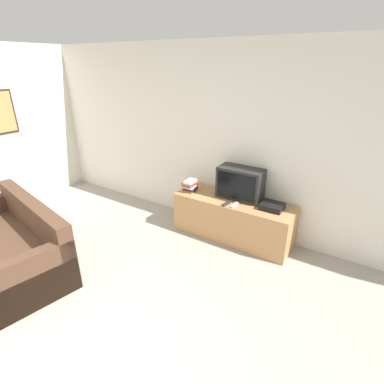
{
  "coord_description": "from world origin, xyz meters",
  "views": [
    {
      "loc": [
        2.15,
        -0.7,
        2.32
      ],
      "look_at": [
        0.18,
        2.35,
        0.74
      ],
      "focal_mm": 28.0,
      "sensor_mm": 36.0,
      "label": 1
    }
  ],
  "objects_px": {
    "remote_on_stand": "(226,204)",
    "television": "(240,183)",
    "book_stack": "(190,185)",
    "couch": "(8,249)",
    "tv_stand": "(233,219)",
    "remote_secondary": "(235,205)",
    "set_top_box": "(272,206)"
  },
  "relations": [
    {
      "from": "remote_on_stand",
      "to": "television",
      "type": "bearing_deg",
      "value": 79.69
    },
    {
      "from": "book_stack",
      "to": "couch",
      "type": "bearing_deg",
      "value": -122.29
    },
    {
      "from": "tv_stand",
      "to": "remote_on_stand",
      "type": "xyz_separation_m",
      "value": [
        -0.03,
        -0.19,
        0.3
      ]
    },
    {
      "from": "television",
      "to": "book_stack",
      "type": "distance_m",
      "value": 0.73
    },
    {
      "from": "television",
      "to": "couch",
      "type": "distance_m",
      "value": 3.01
    },
    {
      "from": "television",
      "to": "remote_on_stand",
      "type": "height_order",
      "value": "television"
    },
    {
      "from": "couch",
      "to": "remote_secondary",
      "type": "height_order",
      "value": "couch"
    },
    {
      "from": "book_stack",
      "to": "remote_secondary",
      "type": "height_order",
      "value": "book_stack"
    },
    {
      "from": "tv_stand",
      "to": "couch",
      "type": "distance_m",
      "value": 2.86
    },
    {
      "from": "television",
      "to": "book_stack",
      "type": "height_order",
      "value": "television"
    },
    {
      "from": "couch",
      "to": "book_stack",
      "type": "bearing_deg",
      "value": 68.96
    },
    {
      "from": "television",
      "to": "remote_on_stand",
      "type": "distance_m",
      "value": 0.37
    },
    {
      "from": "tv_stand",
      "to": "book_stack",
      "type": "xyz_separation_m",
      "value": [
        -0.67,
        -0.07,
        0.38
      ]
    },
    {
      "from": "remote_secondary",
      "to": "tv_stand",
      "type": "bearing_deg",
      "value": 117.61
    },
    {
      "from": "television",
      "to": "set_top_box",
      "type": "height_order",
      "value": "television"
    },
    {
      "from": "tv_stand",
      "to": "book_stack",
      "type": "distance_m",
      "value": 0.78
    },
    {
      "from": "remote_on_stand",
      "to": "remote_secondary",
      "type": "bearing_deg",
      "value": 15.29
    },
    {
      "from": "remote_on_stand",
      "to": "set_top_box",
      "type": "height_order",
      "value": "set_top_box"
    },
    {
      "from": "tv_stand",
      "to": "remote_on_stand",
      "type": "distance_m",
      "value": 0.36
    },
    {
      "from": "television",
      "to": "set_top_box",
      "type": "bearing_deg",
      "value": -10.1
    },
    {
      "from": "book_stack",
      "to": "remote_on_stand",
      "type": "xyz_separation_m",
      "value": [
        0.65,
        -0.12,
        -0.08
      ]
    },
    {
      "from": "tv_stand",
      "to": "remote_secondary",
      "type": "distance_m",
      "value": 0.35
    },
    {
      "from": "book_stack",
      "to": "remote_on_stand",
      "type": "height_order",
      "value": "book_stack"
    },
    {
      "from": "television",
      "to": "book_stack",
      "type": "relative_size",
      "value": 2.7
    },
    {
      "from": "tv_stand",
      "to": "remote_on_stand",
      "type": "bearing_deg",
      "value": -98.35
    },
    {
      "from": "remote_secondary",
      "to": "set_top_box",
      "type": "distance_m",
      "value": 0.48
    },
    {
      "from": "remote_on_stand",
      "to": "remote_secondary",
      "type": "relative_size",
      "value": 0.85
    },
    {
      "from": "couch",
      "to": "book_stack",
      "type": "xyz_separation_m",
      "value": [
        1.28,
        2.02,
        0.41
      ]
    },
    {
      "from": "set_top_box",
      "to": "couch",
      "type": "bearing_deg",
      "value": -139.5
    },
    {
      "from": "television",
      "to": "couch",
      "type": "relative_size",
      "value": 0.3
    },
    {
      "from": "couch",
      "to": "remote_on_stand",
      "type": "relative_size",
      "value": 13.8
    },
    {
      "from": "book_stack",
      "to": "set_top_box",
      "type": "height_order",
      "value": "book_stack"
    }
  ]
}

